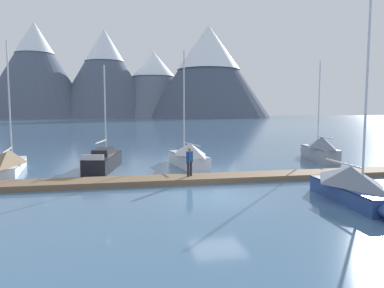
# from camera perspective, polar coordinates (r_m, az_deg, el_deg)

# --- Properties ---
(ground_plane) EXTENTS (700.00, 700.00, 0.00)m
(ground_plane) POSITION_cam_1_polar(r_m,az_deg,el_deg) (16.58, 4.25, -8.80)
(ground_plane) COLOR #426689
(mountain_west_summit) EXTENTS (73.37, 73.37, 64.17)m
(mountain_west_summit) POSITION_cam_1_polar(r_m,az_deg,el_deg) (260.99, -24.41, 11.21)
(mountain_west_summit) COLOR #4C566B
(mountain_west_summit) RESTS_ON ground
(mountain_central_massif) EXTENTS (71.78, 71.78, 62.11)m
(mountain_central_massif) POSITION_cam_1_polar(r_m,az_deg,el_deg) (257.42, -14.19, 11.42)
(mountain_central_massif) COLOR #4C566B
(mountain_central_massif) RESTS_ON ground
(mountain_shoulder_ridge) EXTENTS (79.40, 79.40, 48.71)m
(mountain_shoulder_ridge) POSITION_cam_1_polar(r_m,az_deg,el_deg) (263.62, -6.34, 9.91)
(mountain_shoulder_ridge) COLOR slate
(mountain_shoulder_ridge) RESTS_ON ground
(mountain_east_summit) EXTENTS (86.24, 86.24, 63.33)m
(mountain_east_summit) POSITION_cam_1_polar(r_m,az_deg,el_deg) (244.72, 2.71, 12.23)
(mountain_east_summit) COLOR #424C60
(mountain_east_summit) RESTS_ON ground
(dock) EXTENTS (28.98, 2.24, 0.30)m
(dock) POSITION_cam_1_polar(r_m,az_deg,el_deg) (20.33, 1.15, -5.73)
(dock) COLOR brown
(dock) RESTS_ON ground
(sailboat_nearest_berth) EXTENTS (2.39, 7.20, 8.87)m
(sailboat_nearest_berth) POSITION_cam_1_polar(r_m,az_deg,el_deg) (26.12, -27.88, -2.46)
(sailboat_nearest_berth) COLOR white
(sailboat_nearest_berth) RESTS_ON ground
(sailboat_second_berth) EXTENTS (2.62, 6.85, 7.35)m
(sailboat_second_berth) POSITION_cam_1_polar(r_m,az_deg,el_deg) (25.41, -14.17, -2.53)
(sailboat_second_berth) COLOR black
(sailboat_second_berth) RESTS_ON ground
(sailboat_mid_dock_port) EXTENTS (2.36, 6.49, 8.56)m
(sailboat_mid_dock_port) POSITION_cam_1_polar(r_m,az_deg,el_deg) (25.51, -0.79, -1.84)
(sailboat_mid_dock_port) COLOR silver
(sailboat_mid_dock_port) RESTS_ON ground
(sailboat_mid_dock_starboard) EXTENTS (2.36, 6.51, 9.02)m
(sailboat_mid_dock_starboard) POSITION_cam_1_polar(r_m,az_deg,el_deg) (17.10, 25.69, -6.38)
(sailboat_mid_dock_starboard) COLOR navy
(sailboat_mid_dock_starboard) RESTS_ON ground
(sailboat_far_berth) EXTENTS (2.51, 6.55, 8.24)m
(sailboat_far_berth) POSITION_cam_1_polar(r_m,az_deg,el_deg) (30.94, 20.17, -0.72)
(sailboat_far_berth) COLOR #93939E
(sailboat_far_berth) RESTS_ON ground
(person_on_dock) EXTENTS (0.47, 0.42, 1.69)m
(person_on_dock) POSITION_cam_1_polar(r_m,az_deg,el_deg) (20.11, -0.41, -2.62)
(person_on_dock) COLOR #232328
(person_on_dock) RESTS_ON dock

